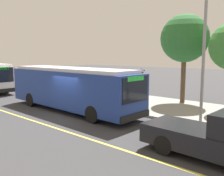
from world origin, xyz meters
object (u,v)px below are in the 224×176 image
at_px(transit_bus_main, 71,87).
at_px(route_sign_post, 141,83).
at_px(pickup_truck, 223,139).
at_px(waiting_bench, 127,94).

xyz_separation_m(transit_bus_main, route_sign_post, (3.97, 2.61, 0.34)).
distance_m(pickup_truck, route_sign_post, 7.92).
height_order(pickup_truck, waiting_bench, pickup_truck).
relative_size(pickup_truck, waiting_bench, 3.43).
xyz_separation_m(waiting_bench, route_sign_post, (2.95, -2.41, 1.32)).
distance_m(waiting_bench, route_sign_post, 4.04).
xyz_separation_m(transit_bus_main, waiting_bench, (1.02, 5.03, -0.98)).
bearing_deg(transit_bus_main, route_sign_post, 33.31).
bearing_deg(route_sign_post, waiting_bench, 140.70).
distance_m(pickup_truck, waiting_bench, 11.65).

